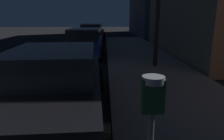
# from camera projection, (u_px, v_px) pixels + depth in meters

# --- Properties ---
(parking_meter) EXTENTS (0.19, 0.19, 1.42)m
(parking_meter) POSITION_uv_depth(u_px,v_px,m) (152.00, 115.00, 1.81)
(parking_meter) COLOR #59595B
(parking_meter) RESTS_ON sidewalk
(car_black) EXTENTS (2.22, 4.59, 1.43)m
(car_black) POSITION_uv_depth(u_px,v_px,m) (55.00, 83.00, 4.31)
(car_black) COLOR black
(car_black) RESTS_ON ground
(car_blue) EXTENTS (2.04, 4.24, 1.43)m
(car_blue) POSITION_uv_depth(u_px,v_px,m) (85.00, 42.00, 10.99)
(car_blue) COLOR navy
(car_blue) RESTS_ON ground
(car_red) EXTENTS (2.18, 4.63, 1.43)m
(car_red) POSITION_uv_depth(u_px,v_px,m) (92.00, 33.00, 17.19)
(car_red) COLOR maroon
(car_red) RESTS_ON ground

